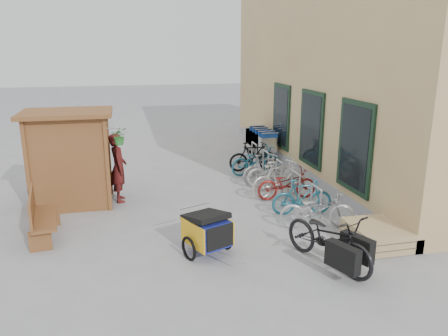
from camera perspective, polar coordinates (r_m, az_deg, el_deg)
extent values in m
plane|color=#969698|center=(9.66, -0.87, -8.22)|extent=(80.00, 80.00, 0.00)
cube|color=tan|center=(15.60, 19.85, 13.15)|extent=(6.00, 13.00, 7.00)
cube|color=#969698|center=(14.72, 9.05, 0.55)|extent=(0.18, 13.00, 0.30)
cube|color=black|center=(10.84, 16.74, 2.64)|extent=(0.06, 1.50, 2.20)
cube|color=black|center=(10.83, 16.60, 2.64)|extent=(0.02, 1.25, 1.95)
cube|color=black|center=(13.02, 11.34, 5.05)|extent=(0.06, 1.50, 2.20)
cube|color=black|center=(13.01, 11.22, 5.05)|extent=(0.02, 1.25, 1.95)
cube|color=black|center=(15.30, 7.49, 6.73)|extent=(0.06, 1.50, 2.20)
cube|color=black|center=(15.29, 7.38, 6.72)|extent=(0.02, 1.25, 1.95)
cube|color=brown|center=(11.08, -24.30, -0.22)|extent=(0.09, 0.09, 2.30)
cube|color=brown|center=(10.86, -14.98, 0.35)|extent=(0.09, 0.09, 2.30)
cube|color=brown|center=(12.32, -23.22, 1.36)|extent=(0.09, 0.09, 2.30)
cube|color=brown|center=(12.12, -14.84, 1.90)|extent=(0.09, 0.09, 2.30)
cube|color=brown|center=(11.69, -23.59, 0.62)|extent=(0.05, 1.30, 2.30)
cube|color=brown|center=(10.96, -19.67, 0.10)|extent=(1.80, 0.05, 2.30)
cube|color=brown|center=(12.16, -19.08, 1.60)|extent=(1.80, 0.05, 2.30)
cube|color=brown|center=(11.33, -19.90, 6.77)|extent=(2.15, 1.65, 0.10)
cube|color=brown|center=(11.64, -20.23, -0.36)|extent=(1.30, 1.15, 0.04)
cube|color=brown|center=(11.50, -20.50, 2.51)|extent=(1.30, 1.15, 0.04)
cylinder|color=#A5A8AD|center=(10.66, -14.34, 5.08)|extent=(0.36, 0.02, 0.02)
imported|color=#276F28|center=(10.70, -13.47, 4.08)|extent=(0.38, 0.33, 0.42)
cylinder|color=#A5A8AD|center=(10.00, 12.48, -5.18)|extent=(0.05, 0.05, 0.84)
cylinder|color=#A5A8AD|center=(10.42, 11.30, -4.26)|extent=(0.05, 0.05, 0.84)
cylinder|color=#A5A8AD|center=(10.08, 12.01, -2.46)|extent=(0.05, 0.50, 0.05)
cylinder|color=#A5A8AD|center=(11.03, 9.82, -3.08)|extent=(0.05, 0.05, 0.84)
cylinder|color=#A5A8AD|center=(11.47, 8.86, -2.32)|extent=(0.05, 0.05, 0.84)
cylinder|color=#A5A8AD|center=(11.12, 9.42, -0.63)|extent=(0.05, 0.50, 0.05)
cylinder|color=#A5A8AD|center=(12.09, 7.63, -1.34)|extent=(0.05, 0.05, 0.84)
cylinder|color=#A5A8AD|center=(12.54, 6.83, -0.70)|extent=(0.05, 0.05, 0.84)
cylinder|color=#A5A8AD|center=(12.20, 7.29, 0.88)|extent=(0.05, 0.50, 0.05)
cylinder|color=#A5A8AD|center=(13.17, 5.80, 0.12)|extent=(0.05, 0.05, 0.84)
cylinder|color=#A5A8AD|center=(13.63, 5.12, 0.66)|extent=(0.05, 0.05, 0.84)
cylinder|color=#A5A8AD|center=(13.30, 5.50, 2.14)|extent=(0.05, 0.50, 0.05)
cylinder|color=#A5A8AD|center=(14.27, 4.25, 1.36)|extent=(0.05, 0.05, 0.84)
cylinder|color=#A5A8AD|center=(14.74, 3.67, 1.82)|extent=(0.05, 0.05, 0.84)
cylinder|color=#A5A8AD|center=(14.41, 3.99, 3.21)|extent=(0.05, 0.50, 0.05)
cube|color=tan|center=(9.53, 19.20, -9.02)|extent=(1.00, 1.20, 0.12)
cube|color=tan|center=(9.48, 19.27, -8.25)|extent=(1.00, 1.20, 0.12)
cube|color=tan|center=(9.42, 19.34, -7.47)|extent=(1.00, 1.20, 0.12)
cube|color=brown|center=(9.91, -22.43, -6.06)|extent=(0.70, 1.64, 0.06)
cube|color=brown|center=(9.85, -23.83, -4.50)|extent=(0.28, 1.58, 0.53)
cube|color=brown|center=(9.41, -22.87, -8.77)|extent=(0.43, 0.12, 0.42)
cube|color=brown|center=(10.58, -21.79, -6.01)|extent=(0.43, 0.12, 0.42)
cube|color=silver|center=(15.54, 5.43, 3.27)|extent=(0.57, 0.89, 0.54)
cube|color=#174096|center=(15.06, 6.00, 4.28)|extent=(0.57, 0.04, 0.19)
cylinder|color=silver|center=(15.01, 6.05, 4.53)|extent=(0.61, 0.04, 0.04)
cylinder|color=black|center=(15.26, 4.99, 0.89)|extent=(0.04, 0.13, 0.13)
cube|color=silver|center=(15.88, 5.01, 3.54)|extent=(0.57, 0.89, 0.54)
cube|color=#174096|center=(15.39, 5.56, 4.54)|extent=(0.57, 0.04, 0.19)
cylinder|color=silver|center=(15.35, 5.60, 4.78)|extent=(0.61, 0.04, 0.04)
cylinder|color=black|center=(15.60, 4.57, 1.21)|extent=(0.04, 0.13, 0.13)
cube|color=silver|center=(16.22, 4.61, 3.80)|extent=(0.57, 0.89, 0.54)
cube|color=#174096|center=(15.73, 5.13, 4.78)|extent=(0.57, 0.04, 0.19)
cylinder|color=silver|center=(15.69, 5.18, 5.03)|extent=(0.61, 0.04, 0.04)
cylinder|color=black|center=(15.94, 4.18, 1.53)|extent=(0.04, 0.13, 0.13)
cube|color=silver|center=(16.56, 4.23, 4.05)|extent=(0.57, 0.89, 0.54)
cube|color=#174096|center=(16.08, 4.73, 5.02)|extent=(0.57, 0.04, 0.19)
cylinder|color=silver|center=(16.03, 4.77, 5.26)|extent=(0.61, 0.04, 0.04)
cylinder|color=black|center=(16.28, 3.80, 1.83)|extent=(0.04, 0.13, 0.13)
cube|color=silver|center=(16.91, 3.86, 4.29)|extent=(0.57, 0.89, 0.54)
cube|color=#174096|center=(16.42, 4.34, 5.25)|extent=(0.57, 0.04, 0.19)
cylinder|color=silver|center=(16.38, 4.38, 5.48)|extent=(0.61, 0.04, 0.04)
cylinder|color=black|center=(16.62, 3.43, 2.12)|extent=(0.04, 0.13, 0.13)
cube|color=#1C269C|center=(8.48, -2.20, -8.24)|extent=(0.89, 1.00, 0.48)
cube|color=gold|center=(8.32, -4.13, -8.76)|extent=(0.34, 0.77, 0.48)
cube|color=gold|center=(8.65, -0.35, -7.73)|extent=(0.34, 0.77, 0.48)
cube|color=black|center=(8.14, -0.51, -9.04)|extent=(0.55, 0.25, 0.44)
cube|color=black|center=(8.41, -2.41, -6.31)|extent=(0.93, 0.99, 0.24)
torus|color=black|center=(8.39, -4.63, -10.47)|extent=(0.23, 0.46, 0.48)
torus|color=black|center=(8.80, 0.14, -9.11)|extent=(0.23, 0.46, 0.48)
cylinder|color=#B7B7BC|center=(8.07, 0.63, -11.52)|extent=(0.30, 0.66, 0.03)
cylinder|color=#B7B7BC|center=(8.69, -3.87, -4.94)|extent=(0.63, 0.28, 0.03)
imported|color=black|center=(8.27, 13.46, -8.91)|extent=(1.40, 2.13, 1.06)
cube|color=black|center=(7.81, 15.23, -11.17)|extent=(0.41, 0.67, 0.45)
cube|color=black|center=(8.22, 16.97, -9.91)|extent=(0.41, 0.67, 0.45)
cube|color=orange|center=(7.99, 16.15, -10.21)|extent=(0.18, 0.21, 0.12)
imported|color=maroon|center=(11.56, -13.63, 0.03)|extent=(0.46, 0.67, 1.79)
imported|color=#A1A1A6|center=(9.88, 12.07, -5.32)|extent=(1.74, 0.92, 0.87)
imported|color=#1F657E|center=(10.59, 10.17, -3.73)|extent=(1.51, 0.54, 0.89)
imported|color=maroon|center=(11.63, 8.20, -2.04)|extent=(1.61, 0.61, 0.84)
imported|color=silver|center=(11.73, 7.28, -1.40)|extent=(1.75, 0.83, 1.01)
imported|color=silver|center=(12.64, 6.74, -0.50)|extent=(1.70, 0.76, 0.87)
imported|color=#A1A1A6|center=(12.90, 5.29, -0.08)|extent=(1.54, 0.80, 0.89)
imported|color=#1F657E|center=(13.83, 4.18, 1.03)|extent=(1.79, 0.92, 0.90)
imported|color=black|center=(14.18, 3.82, 1.52)|extent=(1.59, 0.45, 0.96)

